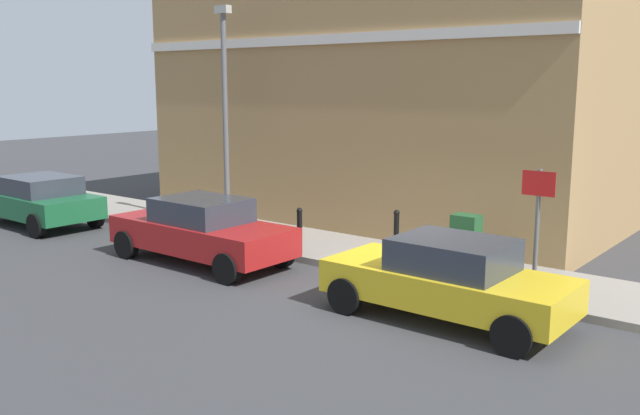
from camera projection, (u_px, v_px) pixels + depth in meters
name	position (u px, v px, depth m)	size (l,w,h in m)	color
ground	(399.00, 296.00, 12.92)	(80.00, 80.00, 0.00)	#38383A
sidewalk	(243.00, 232.00, 18.08)	(2.50, 30.00, 0.15)	gray
corner_building	(388.00, 83.00, 19.88)	(6.51, 12.91, 7.85)	#9E7A4C
car_yellow	(448.00, 279.00, 11.49)	(1.82, 4.14, 1.41)	gold
car_red	(201.00, 230.00, 15.19)	(1.85, 4.39, 1.46)	maroon
car_green	(39.00, 200.00, 19.13)	(1.99, 3.98, 1.41)	#195933
utility_cabinet	(465.00, 244.00, 14.11)	(0.46, 0.61, 1.15)	#1E4C28
bollard_near_cabinet	(396.00, 231.00, 15.23)	(0.14, 0.14, 1.04)	black
bollard_far_kerb	(300.00, 229.00, 15.50)	(0.14, 0.14, 1.04)	black
street_sign	(537.00, 213.00, 12.20)	(0.08, 0.60, 2.30)	#59595B
lamppost	(225.00, 107.00, 17.99)	(0.20, 0.44, 5.72)	#59595B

